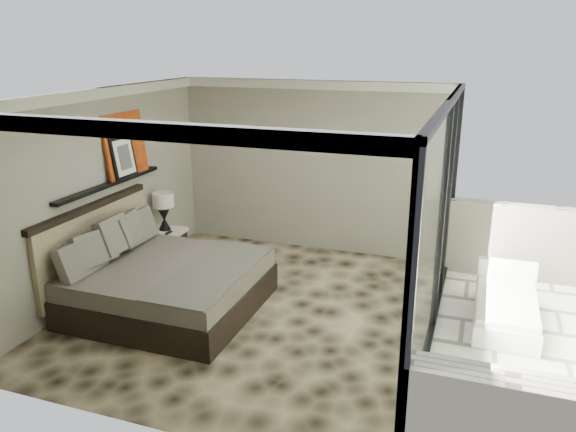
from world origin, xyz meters
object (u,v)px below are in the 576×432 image
(nightstand, at_px, (166,245))
(table_lamp, at_px, (163,206))
(lounger, at_px, (506,308))
(bed, at_px, (162,281))

(nightstand, xyz_separation_m, table_lamp, (-0.02, 0.03, 0.64))
(lounger, bearing_deg, nightstand, 175.93)
(bed, height_order, nightstand, bed)
(bed, relative_size, nightstand, 4.24)
(table_lamp, bearing_deg, bed, -60.20)
(nightstand, height_order, lounger, lounger)
(table_lamp, height_order, lounger, table_lamp)
(nightstand, bearing_deg, lounger, -6.93)
(table_lamp, bearing_deg, nightstand, -53.73)
(nightstand, bearing_deg, table_lamp, 123.30)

